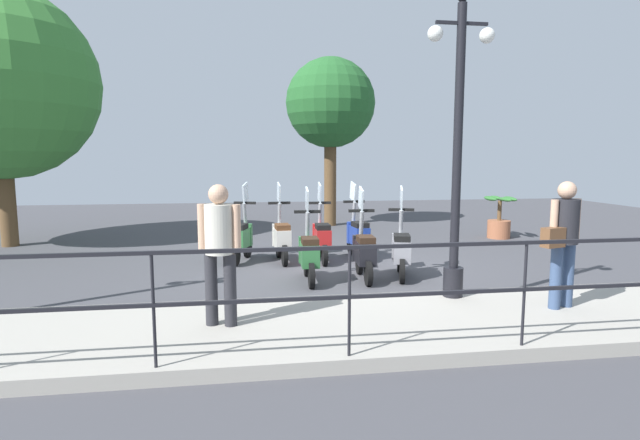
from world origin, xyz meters
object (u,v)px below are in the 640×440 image
scooter_near_0 (401,249)px  scooter_near_2 (309,253)px  pedestrian_distant (220,244)px  scooter_far_0 (358,235)px  scooter_near_1 (364,251)px  scooter_far_3 (241,237)px  pedestrian_with_bag (564,235)px  tree_distant (330,104)px  lamp_post_near (457,168)px  scooter_far_2 (282,237)px  scooter_far_1 (322,237)px  potted_palm (499,221)px

scooter_near_0 → scooter_near_2: (-0.08, 1.58, 0.00)m
pedestrian_distant → scooter_far_0: size_ratio=1.03×
scooter_near_1 → scooter_near_2: size_ratio=1.00×
pedestrian_distant → scooter_far_3: bearing=-166.3°
pedestrian_with_bag → scooter_near_0: pedestrian_with_bag is taller
tree_distant → scooter_near_1: 7.39m
lamp_post_near → scooter_far_3: bearing=39.7°
tree_distant → scooter_far_2: (-5.04, 1.83, -3.08)m
scooter_near_2 → scooter_far_1: 1.63m
potted_palm → scooter_far_0: 4.55m
pedestrian_distant → potted_palm: size_ratio=1.50×
lamp_post_near → pedestrian_distant: (-0.72, 3.07, -0.81)m
pedestrian_distant → scooter_far_2: (4.04, -0.98, -0.60)m
pedestrian_distant → scooter_near_2: pedestrian_distant is taller
lamp_post_near → scooter_far_2: size_ratio=2.57×
pedestrian_with_bag → scooter_far_0: size_ratio=1.03×
pedestrian_with_bag → potted_palm: size_ratio=1.50×
potted_palm → scooter_near_0: bearing=134.3°
pedestrian_distant → scooter_near_0: 3.83m
scooter_near_0 → scooter_near_1: size_ratio=1.00×
lamp_post_near → scooter_far_3: (3.45, 2.86, -1.40)m
pedestrian_with_bag → scooter_near_2: bearing=34.1°
potted_palm → scooter_far_1: 5.32m
scooter_near_1 → pedestrian_distant: bearing=140.1°
scooter_far_2 → scooter_far_3: same height
pedestrian_with_bag → scooter_far_1: (3.91, 2.42, -0.60)m
pedestrian_distant → pedestrian_with_bag: bearing=106.9°
scooter_far_1 → scooter_near_2: bearing=164.8°
scooter_far_0 → scooter_far_1: 0.78m
lamp_post_near → pedestrian_with_bag: 1.54m
scooter_far_0 → scooter_far_3: size_ratio=1.00×
scooter_near_1 → scooter_far_0: 1.77m
lamp_post_near → scooter_near_0: size_ratio=2.57×
scooter_near_1 → scooter_far_3: bearing=51.7°
pedestrian_distant → scooter_near_2: (2.37, -1.30, -0.60)m
scooter_far_3 → scooter_near_0: bearing=-106.5°
scooter_near_0 → scooter_near_1: 0.67m
pedestrian_distant → tree_distant: (9.08, -2.81, 2.48)m
scooter_near_0 → scooter_far_1: same height
tree_distant → scooter_far_1: tree_distant is taller
lamp_post_near → scooter_near_0: bearing=5.8°
lamp_post_near → pedestrian_distant: size_ratio=2.48×
lamp_post_near → pedestrian_with_bag: size_ratio=2.48×
scooter_near_0 → pedestrian_distant: bearing=145.3°
scooter_far_0 → potted_palm: bearing=-69.6°
pedestrian_with_bag → scooter_far_3: (4.14, 3.97, -0.60)m
scooter_near_0 → scooter_far_2: 2.48m
scooter_far_0 → pedestrian_with_bag: bearing=-163.1°
scooter_far_1 → pedestrian_with_bag: bearing=-147.2°
tree_distant → scooter_far_1: size_ratio=3.19×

